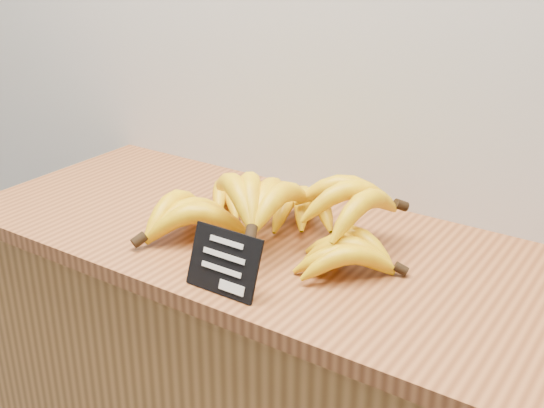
% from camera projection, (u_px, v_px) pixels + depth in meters
% --- Properties ---
extents(counter_top, '(1.32, 0.54, 0.03)m').
position_uv_depth(counter_top, '(287.00, 246.00, 1.29)').
color(counter_top, '#995A2F').
rests_on(counter_top, counter).
extents(chalkboard_sign, '(0.13, 0.04, 0.10)m').
position_uv_depth(chalkboard_sign, '(224.00, 262.00, 1.10)').
color(chalkboard_sign, black).
rests_on(chalkboard_sign, counter_top).
extents(banana_pile, '(0.55, 0.38, 0.13)m').
position_uv_depth(banana_pile, '(273.00, 211.00, 1.27)').
color(banana_pile, '#E6BA09').
rests_on(banana_pile, counter_top).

